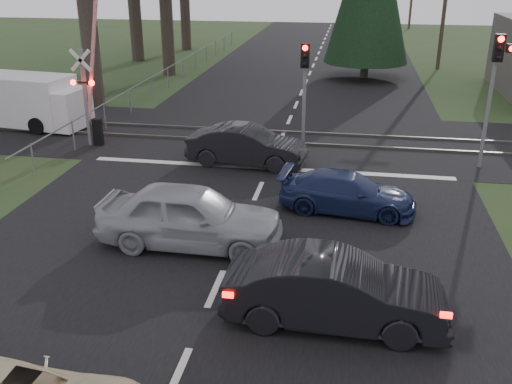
% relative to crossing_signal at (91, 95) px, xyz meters
% --- Properties ---
extents(ground, '(120.00, 120.00, 0.00)m').
position_rel_crossing_signal_xyz_m(ground, '(7.27, -9.79, -2.06)').
color(ground, '#283E1C').
rests_on(ground, ground).
extents(road, '(14.00, 100.00, 0.01)m').
position_rel_crossing_signal_xyz_m(road, '(7.27, 0.21, -2.05)').
color(road, black).
rests_on(road, ground).
extents(rail_corridor, '(120.00, 8.00, 0.01)m').
position_rel_crossing_signal_xyz_m(rail_corridor, '(7.27, 2.21, -2.05)').
color(rail_corridor, black).
rests_on(rail_corridor, ground).
extents(stop_line, '(13.00, 0.35, 0.00)m').
position_rel_crossing_signal_xyz_m(stop_line, '(7.27, -1.59, -2.05)').
color(stop_line, silver).
rests_on(stop_line, ground).
extents(rail_near, '(120.00, 0.12, 0.10)m').
position_rel_crossing_signal_xyz_m(rail_near, '(7.27, 1.41, -2.01)').
color(rail_near, '#59544C').
rests_on(rail_near, ground).
extents(rail_far, '(120.00, 0.12, 0.10)m').
position_rel_crossing_signal_xyz_m(rail_far, '(7.27, 3.01, -2.01)').
color(rail_far, '#59544C').
rests_on(rail_far, ground).
extents(crossing_signal, '(1.62, 0.38, 6.96)m').
position_rel_crossing_signal_xyz_m(crossing_signal, '(0.00, 0.00, 0.00)').
color(crossing_signal, slate).
rests_on(crossing_signal, ground).
extents(traffic_signal_right, '(0.68, 0.48, 4.70)m').
position_rel_crossing_signal_xyz_m(traffic_signal_right, '(14.82, -0.31, 1.26)').
color(traffic_signal_right, slate).
rests_on(traffic_signal_right, ground).
extents(traffic_signal_center, '(0.32, 0.48, 4.10)m').
position_rel_crossing_signal_xyz_m(traffic_signal_center, '(8.27, 0.89, 0.75)').
color(traffic_signal_center, slate).
rests_on(traffic_signal_center, ground).
extents(fence_left, '(0.10, 36.00, 1.20)m').
position_rel_crossing_signal_xyz_m(fence_left, '(-0.53, 12.71, -2.06)').
color(fence_left, slate).
rests_on(fence_left, ground).
extents(dark_hatchback, '(4.52, 1.64, 1.48)m').
position_rel_crossing_signal_xyz_m(dark_hatchback, '(9.97, -10.63, -1.32)').
color(dark_hatchback, black).
rests_on(dark_hatchback, ground).
extents(silver_car, '(4.83, 2.00, 1.64)m').
position_rel_crossing_signal_xyz_m(silver_car, '(6.15, -7.75, -1.24)').
color(silver_car, '#989B9F').
rests_on(silver_car, ground).
extents(blue_sedan, '(4.16, 2.04, 1.16)m').
position_rel_crossing_signal_xyz_m(blue_sedan, '(10.12, -4.89, -1.47)').
color(blue_sedan, '#18234A').
rests_on(blue_sedan, ground).
extents(dark_car_far, '(4.42, 1.91, 1.41)m').
position_rel_crossing_signal_xyz_m(dark_car_far, '(6.44, -1.29, -1.35)').
color(dark_car_far, black).
rests_on(dark_car_far, ground).
extents(white_van, '(6.02, 2.80, 2.27)m').
position_rel_crossing_signal_xyz_m(white_van, '(-4.22, 2.21, -0.91)').
color(white_van, white).
rests_on(white_van, ground).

